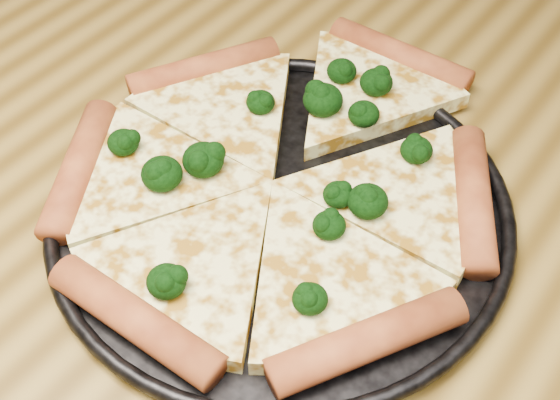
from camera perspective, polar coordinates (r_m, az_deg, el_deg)
The scene contains 4 objects.
dining_table at distance 0.61m, azimuth -3.84°, elevation -9.78°, with size 1.20×0.90×0.75m.
pizza_pan at distance 0.55m, azimuth 0.00°, elevation -0.58°, with size 0.34×0.34×0.02m.
pizza at distance 0.56m, azimuth -0.15°, elevation 1.71°, with size 0.34×0.36×0.03m.
broccoli_florets at distance 0.56m, azimuth 0.57°, elevation 3.50°, with size 0.22×0.28×0.02m.
Camera 1 is at (0.23, -0.23, 1.17)m, focal length 48.20 mm.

